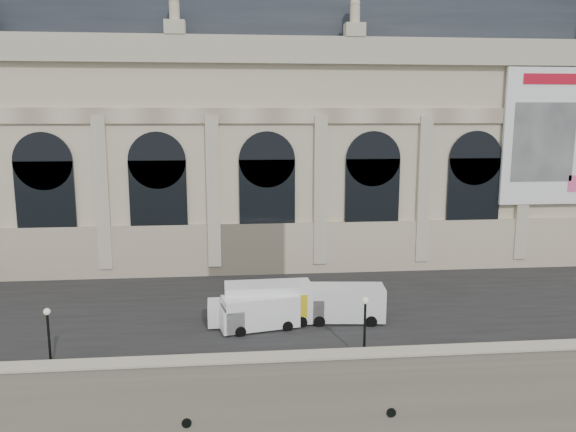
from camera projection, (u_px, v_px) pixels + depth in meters
name	position (u px, v px, depth m)	size (l,w,h in m)	color
quay	(294.00, 268.00, 67.51)	(160.00, 70.00, 6.00)	#796E5D
street	(322.00, 299.00, 46.40)	(160.00, 24.00, 0.06)	#2D2D2D
parapet	(357.00, 362.00, 33.17)	(160.00, 1.40, 1.21)	#796E5D
museum	(243.00, 128.00, 59.97)	(69.00, 18.70, 29.10)	beige
van_b	(256.00, 313.00, 39.64)	(5.81, 3.15, 2.45)	white
van_c	(339.00, 303.00, 41.19)	(6.25, 2.97, 2.70)	silver
box_truck	(262.00, 304.00, 40.73)	(7.55, 2.88, 3.01)	white
lamp_left	(49.00, 340.00, 32.93)	(0.40, 0.40, 3.92)	black
lamp_right	(365.00, 330.00, 34.34)	(0.42, 0.42, 4.11)	black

